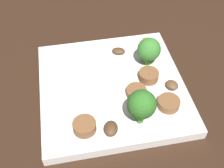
{
  "coord_description": "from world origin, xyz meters",
  "views": [
    {
      "loc": [
        -0.33,
        0.06,
        0.38
      ],
      "look_at": [
        0.0,
        0.0,
        0.02
      ],
      "focal_mm": 46.63,
      "sensor_mm": 36.0,
      "label": 1
    }
  ],
  "objects_px": {
    "fork": "(80,73)",
    "broccoli_floret_1": "(149,50)",
    "plate": "(112,87)",
    "sausage_slice_2": "(149,78)",
    "pepper_strip_0": "(147,44)",
    "broccoli_floret_0": "(142,105)",
    "sausage_slice_1": "(136,92)",
    "sausage_slice_0": "(84,126)",
    "mushroom_0": "(119,51)",
    "sausage_slice_3": "(169,103)",
    "mushroom_3": "(111,128)",
    "mushroom_1": "(172,85)"
  },
  "relations": [
    {
      "from": "sausage_slice_2",
      "to": "mushroom_0",
      "type": "xyz_separation_m",
      "value": [
        0.08,
        0.04,
        -0.0
      ]
    },
    {
      "from": "broccoli_floret_1",
      "to": "sausage_slice_2",
      "type": "height_order",
      "value": "broccoli_floret_1"
    },
    {
      "from": "broccoli_floret_0",
      "to": "mushroom_0",
      "type": "xyz_separation_m",
      "value": [
        0.16,
        0.0,
        -0.03
      ]
    },
    {
      "from": "fork",
      "to": "mushroom_1",
      "type": "bearing_deg",
      "value": -130.75
    },
    {
      "from": "fork",
      "to": "mushroom_1",
      "type": "relative_size",
      "value": 7.75
    },
    {
      "from": "fork",
      "to": "pepper_strip_0",
      "type": "bearing_deg",
      "value": -86.42
    },
    {
      "from": "sausage_slice_0",
      "to": "mushroom_1",
      "type": "height_order",
      "value": "sausage_slice_0"
    },
    {
      "from": "sausage_slice_0",
      "to": "mushroom_0",
      "type": "height_order",
      "value": "sausage_slice_0"
    },
    {
      "from": "broccoli_floret_0",
      "to": "sausage_slice_1",
      "type": "bearing_deg",
      "value": -8.06
    },
    {
      "from": "fork",
      "to": "broccoli_floret_1",
      "type": "bearing_deg",
      "value": -106.78
    },
    {
      "from": "broccoli_floret_1",
      "to": "mushroom_3",
      "type": "relative_size",
      "value": 2.0
    },
    {
      "from": "sausage_slice_0",
      "to": "mushroom_0",
      "type": "xyz_separation_m",
      "value": [
        0.16,
        -0.08,
        -0.0
      ]
    },
    {
      "from": "broccoli_floret_0",
      "to": "broccoli_floret_1",
      "type": "height_order",
      "value": "broccoli_floret_0"
    },
    {
      "from": "broccoli_floret_0",
      "to": "sausage_slice_1",
      "type": "distance_m",
      "value": 0.06
    },
    {
      "from": "plate",
      "to": "broccoli_floret_0",
      "type": "distance_m",
      "value": 0.1
    },
    {
      "from": "sausage_slice_0",
      "to": "mushroom_1",
      "type": "xyz_separation_m",
      "value": [
        0.06,
        -0.15,
        -0.0
      ]
    },
    {
      "from": "plate",
      "to": "broccoli_floret_1",
      "type": "relative_size",
      "value": 4.45
    },
    {
      "from": "sausage_slice_0",
      "to": "sausage_slice_1",
      "type": "bearing_deg",
      "value": -60.41
    },
    {
      "from": "plate",
      "to": "broccoli_floret_1",
      "type": "xyz_separation_m",
      "value": [
        0.04,
        -0.07,
        0.04
      ]
    },
    {
      "from": "sausage_slice_0",
      "to": "mushroom_3",
      "type": "height_order",
      "value": "sausage_slice_0"
    },
    {
      "from": "sausage_slice_1",
      "to": "pepper_strip_0",
      "type": "height_order",
      "value": "sausage_slice_1"
    },
    {
      "from": "plate",
      "to": "fork",
      "type": "height_order",
      "value": "fork"
    },
    {
      "from": "pepper_strip_0",
      "to": "broccoli_floret_0",
      "type": "bearing_deg",
      "value": 161.26
    },
    {
      "from": "plate",
      "to": "pepper_strip_0",
      "type": "bearing_deg",
      "value": -43.83
    },
    {
      "from": "sausage_slice_3",
      "to": "mushroom_3",
      "type": "height_order",
      "value": "same"
    },
    {
      "from": "plate",
      "to": "broccoli_floret_0",
      "type": "bearing_deg",
      "value": -161.84
    },
    {
      "from": "broccoli_floret_1",
      "to": "sausage_slice_2",
      "type": "bearing_deg",
      "value": 168.29
    },
    {
      "from": "sausage_slice_1",
      "to": "sausage_slice_2",
      "type": "height_order",
      "value": "sausage_slice_2"
    },
    {
      "from": "sausage_slice_0",
      "to": "mushroom_3",
      "type": "distance_m",
      "value": 0.04
    },
    {
      "from": "broccoli_floret_1",
      "to": "pepper_strip_0",
      "type": "bearing_deg",
      "value": -14.16
    },
    {
      "from": "plate",
      "to": "sausage_slice_0",
      "type": "distance_m",
      "value": 0.1
    },
    {
      "from": "plate",
      "to": "pepper_strip_0",
      "type": "height_order",
      "value": "pepper_strip_0"
    },
    {
      "from": "fork",
      "to": "pepper_strip_0",
      "type": "xyz_separation_m",
      "value": [
        0.06,
        -0.14,
        0.0
      ]
    },
    {
      "from": "sausage_slice_3",
      "to": "mushroom_1",
      "type": "distance_m",
      "value": 0.04
    },
    {
      "from": "sausage_slice_0",
      "to": "sausage_slice_1",
      "type": "distance_m",
      "value": 0.11
    },
    {
      "from": "sausage_slice_0",
      "to": "sausage_slice_2",
      "type": "xyz_separation_m",
      "value": [
        0.08,
        -0.12,
        0.0
      ]
    },
    {
      "from": "sausage_slice_0",
      "to": "mushroom_1",
      "type": "bearing_deg",
      "value": -70.11
    },
    {
      "from": "sausage_slice_1",
      "to": "plate",
      "type": "bearing_deg",
      "value": 49.02
    },
    {
      "from": "mushroom_3",
      "to": "sausage_slice_1",
      "type": "bearing_deg",
      "value": -40.9
    },
    {
      "from": "broccoli_floret_0",
      "to": "broccoli_floret_1",
      "type": "xyz_separation_m",
      "value": [
        0.12,
        -0.05,
        -0.01
      ]
    },
    {
      "from": "broccoli_floret_1",
      "to": "sausage_slice_2",
      "type": "xyz_separation_m",
      "value": [
        -0.04,
        0.01,
        -0.03
      ]
    },
    {
      "from": "fork",
      "to": "broccoli_floret_0",
      "type": "bearing_deg",
      "value": -164.82
    },
    {
      "from": "sausage_slice_1",
      "to": "broccoli_floret_1",
      "type": "bearing_deg",
      "value": -29.25
    },
    {
      "from": "mushroom_1",
      "to": "sausage_slice_1",
      "type": "bearing_deg",
      "value": 93.32
    },
    {
      "from": "pepper_strip_0",
      "to": "sausage_slice_2",
      "type": "bearing_deg",
      "value": 166.93
    },
    {
      "from": "plate",
      "to": "sausage_slice_0",
      "type": "xyz_separation_m",
      "value": [
        -0.08,
        0.06,
        0.02
      ]
    },
    {
      "from": "sausage_slice_0",
      "to": "sausage_slice_2",
      "type": "height_order",
      "value": "same"
    },
    {
      "from": "broccoli_floret_0",
      "to": "pepper_strip_0",
      "type": "distance_m",
      "value": 0.19
    },
    {
      "from": "fork",
      "to": "sausage_slice_3",
      "type": "bearing_deg",
      "value": -145.47
    },
    {
      "from": "sausage_slice_0",
      "to": "sausage_slice_3",
      "type": "height_order",
      "value": "sausage_slice_0"
    }
  ]
}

